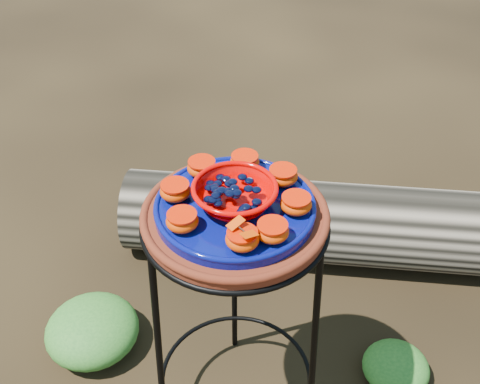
{
  "coord_description": "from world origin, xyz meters",
  "views": [
    {
      "loc": [
        -0.01,
        -0.95,
        1.55
      ],
      "look_at": [
        0.01,
        0.0,
        0.79
      ],
      "focal_mm": 45.0,
      "sensor_mm": 36.0,
      "label": 1
    }
  ],
  "objects_px": {
    "plant_stand": "(236,329)",
    "red_bowl": "(235,195)",
    "cobalt_plate": "(235,208)",
    "driftwood_log": "(344,224)",
    "terracotta_saucer": "(235,218)"
  },
  "relations": [
    {
      "from": "red_bowl",
      "to": "terracotta_saucer",
      "type": "bearing_deg",
      "value": 0.0
    },
    {
      "from": "plant_stand",
      "to": "red_bowl",
      "type": "xyz_separation_m",
      "value": [
        0.0,
        0.0,
        0.43
      ]
    },
    {
      "from": "plant_stand",
      "to": "driftwood_log",
      "type": "bearing_deg",
      "value": 57.42
    },
    {
      "from": "red_bowl",
      "to": "driftwood_log",
      "type": "relative_size",
      "value": 0.11
    },
    {
      "from": "terracotta_saucer",
      "to": "cobalt_plate",
      "type": "bearing_deg",
      "value": 0.0
    },
    {
      "from": "red_bowl",
      "to": "driftwood_log",
      "type": "height_order",
      "value": "red_bowl"
    },
    {
      "from": "cobalt_plate",
      "to": "driftwood_log",
      "type": "distance_m",
      "value": 0.94
    },
    {
      "from": "cobalt_plate",
      "to": "terracotta_saucer",
      "type": "bearing_deg",
      "value": 0.0
    },
    {
      "from": "plant_stand",
      "to": "terracotta_saucer",
      "type": "height_order",
      "value": "terracotta_saucer"
    },
    {
      "from": "red_bowl",
      "to": "driftwood_log",
      "type": "xyz_separation_m",
      "value": [
        0.39,
        0.61,
        -0.63
      ]
    },
    {
      "from": "red_bowl",
      "to": "driftwood_log",
      "type": "distance_m",
      "value": 0.96
    },
    {
      "from": "plant_stand",
      "to": "cobalt_plate",
      "type": "height_order",
      "value": "cobalt_plate"
    },
    {
      "from": "plant_stand",
      "to": "driftwood_log",
      "type": "xyz_separation_m",
      "value": [
        0.39,
        0.61,
        -0.21
      ]
    },
    {
      "from": "plant_stand",
      "to": "red_bowl",
      "type": "height_order",
      "value": "red_bowl"
    },
    {
      "from": "plant_stand",
      "to": "driftwood_log",
      "type": "relative_size",
      "value": 0.46
    }
  ]
}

